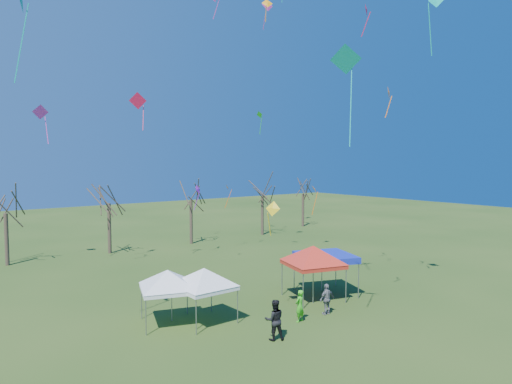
{
  "coord_description": "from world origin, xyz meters",
  "views": [
    {
      "loc": [
        -17.04,
        -16.97,
        8.59
      ],
      "look_at": [
        -1.7,
        3.0,
        6.83
      ],
      "focal_mm": 32.0,
      "sensor_mm": 36.0,
      "label": 1
    }
  ],
  "objects_px": {
    "tree_3": "(191,185)",
    "tent_white_mid": "(204,272)",
    "person_dark": "(274,320)",
    "tent_blue": "(325,257)",
    "person_green": "(300,306)",
    "tree_5": "(303,182)",
    "person_grey": "(327,299)",
    "tree_1": "(5,195)",
    "tent_red": "(313,249)",
    "tree_4": "(262,182)",
    "tree_2": "(108,185)",
    "tent_white_west": "(167,274)"
  },
  "relations": [
    {
      "from": "tree_1",
      "to": "tree_2",
      "type": "xyz_separation_m",
      "value": [
        8.4,
        -0.27,
        0.5
      ]
    },
    {
      "from": "tree_3",
      "to": "tree_5",
      "type": "bearing_deg",
      "value": 6.52
    },
    {
      "from": "person_dark",
      "to": "person_green",
      "type": "bearing_deg",
      "value": -130.48
    },
    {
      "from": "person_dark",
      "to": "tent_blue",
      "type": "bearing_deg",
      "value": -125.53
    },
    {
      "from": "tree_3",
      "to": "person_dark",
      "type": "xyz_separation_m",
      "value": [
        -9.4,
        -24.67,
        -5.1
      ]
    },
    {
      "from": "tent_red",
      "to": "tent_blue",
      "type": "distance_m",
      "value": 1.62
    },
    {
      "from": "person_dark",
      "to": "tent_red",
      "type": "bearing_deg",
      "value": -122.57
    },
    {
      "from": "tree_1",
      "to": "tent_blue",
      "type": "distance_m",
      "value": 26.31
    },
    {
      "from": "person_dark",
      "to": "tree_2",
      "type": "bearing_deg",
      "value": -65.01
    },
    {
      "from": "tree_2",
      "to": "tree_5",
      "type": "relative_size",
      "value": 1.1
    },
    {
      "from": "tree_5",
      "to": "person_green",
      "type": "relative_size",
      "value": 4.37
    },
    {
      "from": "tent_red",
      "to": "person_green",
      "type": "bearing_deg",
      "value": -144.41
    },
    {
      "from": "tree_5",
      "to": "tent_white_west",
      "type": "relative_size",
      "value": 2.09
    },
    {
      "from": "tree_2",
      "to": "tent_white_mid",
      "type": "relative_size",
      "value": 2.14
    },
    {
      "from": "tree_3",
      "to": "tent_blue",
      "type": "distance_m",
      "value": 21.27
    },
    {
      "from": "tent_white_west",
      "to": "tree_2",
      "type": "bearing_deg",
      "value": 78.46
    },
    {
      "from": "person_green",
      "to": "person_grey",
      "type": "xyz_separation_m",
      "value": [
        1.97,
        -0.09,
        0.01
      ]
    },
    {
      "from": "tree_1",
      "to": "tent_white_west",
      "type": "distance_m",
      "value": 20.92
    },
    {
      "from": "tent_white_mid",
      "to": "person_green",
      "type": "distance_m",
      "value": 5.4
    },
    {
      "from": "tree_1",
      "to": "tree_5",
      "type": "relative_size",
      "value": 1.01
    },
    {
      "from": "tree_4",
      "to": "tent_red",
      "type": "xyz_separation_m",
      "value": [
        -12.7,
        -21.13,
        -2.94
      ]
    },
    {
      "from": "tree_5",
      "to": "person_dark",
      "type": "relative_size",
      "value": 3.81
    },
    {
      "from": "tree_1",
      "to": "person_dark",
      "type": "distance_m",
      "value": 26.77
    },
    {
      "from": "tree_5",
      "to": "tree_4",
      "type": "bearing_deg",
      "value": -166.15
    },
    {
      "from": "person_dark",
      "to": "person_grey",
      "type": "xyz_separation_m",
      "value": [
        4.63,
        1.0,
        -0.11
      ]
    },
    {
      "from": "tent_red",
      "to": "tent_white_mid",
      "type": "bearing_deg",
      "value": 175.39
    },
    {
      "from": "tent_white_west",
      "to": "tent_red",
      "type": "height_order",
      "value": "tent_red"
    },
    {
      "from": "tree_2",
      "to": "tent_white_mid",
      "type": "distance_m",
      "value": 21.34
    },
    {
      "from": "tree_5",
      "to": "person_grey",
      "type": "height_order",
      "value": "tree_5"
    },
    {
      "from": "tent_blue",
      "to": "person_green",
      "type": "relative_size",
      "value": 2.47
    },
    {
      "from": "tree_3",
      "to": "tent_blue",
      "type": "height_order",
      "value": "tree_3"
    },
    {
      "from": "tent_white_mid",
      "to": "person_dark",
      "type": "height_order",
      "value": "tent_white_mid"
    },
    {
      "from": "tree_4",
      "to": "tent_blue",
      "type": "relative_size",
      "value": 1.86
    },
    {
      "from": "tree_3",
      "to": "tent_white_mid",
      "type": "height_order",
      "value": "tree_3"
    },
    {
      "from": "person_green",
      "to": "tent_white_mid",
      "type": "bearing_deg",
      "value": -49.68
    },
    {
      "from": "tree_1",
      "to": "tree_2",
      "type": "bearing_deg",
      "value": -1.85
    },
    {
      "from": "tent_blue",
      "to": "tree_5",
      "type": "bearing_deg",
      "value": 49.32
    },
    {
      "from": "tent_red",
      "to": "person_dark",
      "type": "height_order",
      "value": "tent_red"
    },
    {
      "from": "tent_white_mid",
      "to": "tent_blue",
      "type": "xyz_separation_m",
      "value": [
        8.85,
        -0.29,
        -0.34
      ]
    },
    {
      "from": "tent_red",
      "to": "person_green",
      "type": "xyz_separation_m",
      "value": [
        -3.38,
        -2.42,
        -2.26
      ]
    },
    {
      "from": "tent_white_mid",
      "to": "person_dark",
      "type": "distance_m",
      "value": 4.68
    },
    {
      "from": "tree_5",
      "to": "person_green",
      "type": "distance_m",
      "value": 35.73
    },
    {
      "from": "tent_white_mid",
      "to": "tent_red",
      "type": "height_order",
      "value": "tent_red"
    },
    {
      "from": "tree_4",
      "to": "person_grey",
      "type": "relative_size",
      "value": 4.54
    },
    {
      "from": "person_green",
      "to": "tent_red",
      "type": "bearing_deg",
      "value": -157.57
    },
    {
      "from": "tree_1",
      "to": "person_green",
      "type": "distance_m",
      "value": 26.65
    },
    {
      "from": "tree_3",
      "to": "tree_5",
      "type": "xyz_separation_m",
      "value": [
        17.69,
        2.02,
        -0.35
      ]
    },
    {
      "from": "tree_4",
      "to": "tent_red",
      "type": "distance_m",
      "value": 24.82
    },
    {
      "from": "tree_3",
      "to": "tent_white_mid",
      "type": "bearing_deg",
      "value": -117.76
    },
    {
      "from": "tree_2",
      "to": "tent_white_mid",
      "type": "bearing_deg",
      "value": -96.62
    }
  ]
}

